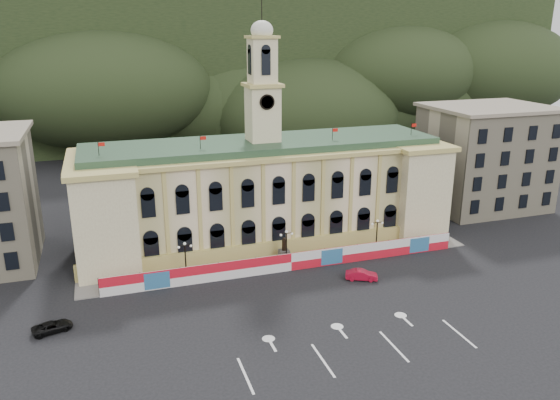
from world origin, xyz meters
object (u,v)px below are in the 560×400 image
object	(u,v)px
statue	(284,254)
red_sedan	(362,275)
lamp_center	(286,244)
black_suv	(52,327)

from	to	relation	value
statue	red_sedan	distance (m)	11.70
statue	lamp_center	bearing A→B (deg)	-90.00
statue	black_suv	xyz separation A→B (m)	(-30.00, -9.73, -0.60)
statue	red_sedan	world-z (taller)	statue
red_sedan	black_suv	bearing A→B (deg)	116.04
red_sedan	black_suv	xyz separation A→B (m)	(-37.86, -1.08, -0.10)
statue	black_suv	world-z (taller)	statue
red_sedan	black_suv	distance (m)	37.88
black_suv	statue	bearing A→B (deg)	-88.08
statue	lamp_center	xyz separation A→B (m)	(0.00, -1.00, 1.89)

